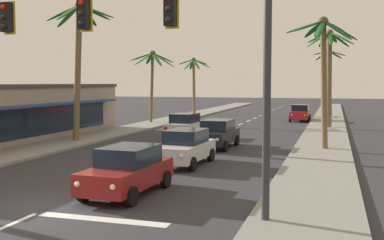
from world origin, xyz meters
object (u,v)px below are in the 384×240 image
object	(u,v)px
sedan_parked_nearest_kerb	(300,113)
palm_right_third	(329,60)
sedan_lead_at_stop_bar	(128,170)
palm_left_third	(152,68)
sedan_fifth_in_queue	(217,133)
traffic_signal_mast	(139,33)
palm_right_farthest	(329,67)
sedan_third_in_queue	(185,147)
palm_left_farthest	(194,74)
palm_left_second	(79,47)
sedan_oncoming_far	(185,125)
palm_right_second	(323,52)

from	to	relation	value
sedan_parked_nearest_kerb	palm_right_third	size ratio (longest dim) A/B	0.53
sedan_lead_at_stop_bar	palm_left_third	size ratio (longest dim) A/B	0.65
sedan_fifth_in_queue	palm_left_third	world-z (taller)	palm_left_third
traffic_signal_mast	palm_right_third	bearing A→B (deg)	80.28
palm_right_third	palm_right_farthest	xyz separation A→B (m)	(-0.17, 13.63, -0.19)
sedan_third_in_queue	palm_left_third	size ratio (longest dim) A/B	0.65
palm_left_farthest	palm_left_second	bearing A→B (deg)	-87.72
sedan_oncoming_far	palm_right_farthest	bearing A→B (deg)	67.07
palm_left_farthest	palm_right_second	size ratio (longest dim) A/B	0.93
sedan_third_in_queue	palm_right_farthest	distance (m)	34.93
sedan_third_in_queue	palm_right_third	world-z (taller)	palm_right_third
palm_left_farthest	traffic_signal_mast	bearing A→B (deg)	-75.28
sedan_oncoming_far	palm_left_farthest	xyz separation A→B (m)	(-6.71, 24.49, 4.20)
sedan_parked_nearest_kerb	palm_right_third	distance (m)	9.38
traffic_signal_mast	palm_right_farthest	size ratio (longest dim) A/B	1.45
sedan_oncoming_far	palm_right_third	xyz separation A→B (m)	(9.81, 9.17, 4.95)
palm_right_second	sedan_fifth_in_queue	bearing A→B (deg)	-174.33
sedan_oncoming_far	palm_right_third	world-z (taller)	palm_right_third
sedan_lead_at_stop_bar	palm_right_second	size ratio (longest dim) A/B	0.59
sedan_lead_at_stop_bar	palm_left_third	world-z (taller)	palm_left_third
traffic_signal_mast	sedan_third_in_queue	distance (m)	9.57
sedan_third_in_queue	palm_right_farthest	world-z (taller)	palm_right_farthest
palm_right_third	sedan_lead_at_stop_bar	bearing A→B (deg)	-103.34
palm_left_third	palm_right_third	size ratio (longest dim) A/B	0.83
palm_left_third	palm_right_second	bearing A→B (deg)	-41.30
palm_left_third	palm_right_farthest	bearing A→B (deg)	39.47
traffic_signal_mast	palm_left_third	world-z (taller)	traffic_signal_mast
traffic_signal_mast	palm_left_third	bearing A→B (deg)	111.03
sedan_lead_at_stop_bar	sedan_third_in_queue	bearing A→B (deg)	88.92
palm_right_third	palm_right_second	bearing A→B (deg)	-90.70
sedan_oncoming_far	traffic_signal_mast	bearing A→B (deg)	-76.05
palm_left_farthest	sedan_oncoming_far	bearing A→B (deg)	-74.67
palm_left_third	palm_left_second	bearing A→B (deg)	-86.76
traffic_signal_mast	palm_right_second	world-z (taller)	palm_right_second
sedan_oncoming_far	sedan_lead_at_stop_bar	bearing A→B (deg)	-78.72
sedan_parked_nearest_kerb	palm_left_third	size ratio (longest dim) A/B	0.64
traffic_signal_mast	sedan_fifth_in_queue	distance (m)	15.31
palm_left_second	palm_right_third	world-z (taller)	palm_left_second
traffic_signal_mast	sedan_lead_at_stop_bar	size ratio (longest dim) A/B	2.49
sedan_lead_at_stop_bar	palm_right_farthest	xyz separation A→B (m)	(6.16, 40.30, 4.76)
palm_left_second	palm_right_second	size ratio (longest dim) A/B	1.19
palm_right_farthest	traffic_signal_mast	bearing A→B (deg)	-96.41
sedan_oncoming_far	palm_right_second	size ratio (longest dim) A/B	0.59
sedan_third_in_queue	palm_left_second	distance (m)	12.17
sedan_fifth_in_queue	palm_right_third	distance (m)	16.27
palm_left_third	palm_left_farthest	distance (m)	14.88
palm_left_second	sedan_parked_nearest_kerb	bearing A→B (deg)	60.24
palm_right_farthest	sedan_fifth_in_queue	bearing A→B (deg)	-102.17
sedan_oncoming_far	palm_left_third	world-z (taller)	palm_left_third
palm_left_farthest	palm_right_third	bearing A→B (deg)	-42.83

